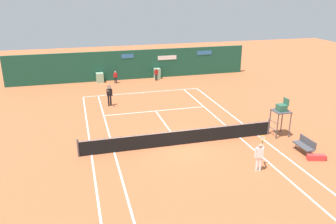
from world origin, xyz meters
TOP-DOWN VIEW (x-y plane):
  - ground_plane at (-0.00, 0.58)m, footprint 80.00×80.00m
  - tennis_net at (0.00, 0.00)m, footprint 12.10×0.10m
  - sponsor_back_wall at (-0.02, 16.97)m, footprint 25.00×1.02m
  - umpire_chair at (6.60, -0.32)m, footprint 1.00×1.00m
  - player_bench at (6.63, -2.91)m, footprint 0.54×1.43m
  - equipment_bag at (6.76, -3.93)m, footprint 1.10×0.56m
  - player_on_baseline at (-3.29, 8.61)m, footprint 0.53×0.83m
  - player_near_side at (3.01, -4.08)m, footprint 0.76×0.64m
  - ball_kid_left_post at (2.29, 15.68)m, footprint 0.42×0.22m
  - ball_kid_centre_post at (-1.93, 15.68)m, footprint 0.41×0.20m
  - tennis_ball_mid_court at (1.94, 7.34)m, footprint 0.07×0.07m
  - tennis_ball_near_service_line at (2.91, 10.94)m, footprint 0.07×0.07m
  - tennis_ball_by_sideline at (4.44, 2.68)m, footprint 0.07×0.07m

SIDE VIEW (x-z plane):
  - ground_plane at x=0.00m, z-range 0.00..0.01m
  - tennis_ball_mid_court at x=1.94m, z-range 0.00..0.07m
  - tennis_ball_near_service_line at x=2.91m, z-range 0.00..0.07m
  - tennis_ball_by_sideline at x=4.44m, z-range 0.00..0.07m
  - equipment_bag at x=6.76m, z-range 0.00..0.32m
  - player_bench at x=6.63m, z-range 0.07..0.95m
  - tennis_net at x=0.00m, z-range -0.02..1.05m
  - ball_kid_centre_post at x=-1.93m, z-range 0.09..1.33m
  - ball_kid_left_post at x=2.29m, z-range 0.10..1.38m
  - player_near_side at x=3.01m, z-range 0.03..1.81m
  - player_on_baseline at x=-3.29m, z-range 0.04..1.93m
  - sponsor_back_wall at x=-0.02m, z-range -0.05..2.99m
  - umpire_chair at x=6.60m, z-range 0.45..2.95m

